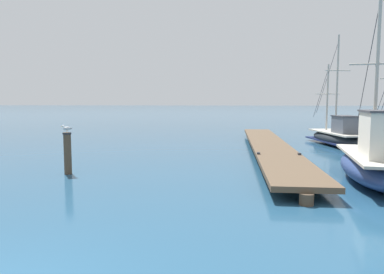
# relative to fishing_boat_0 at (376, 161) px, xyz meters

# --- Properties ---
(floating_dock) EXTENTS (1.85, 18.92, 0.53)m
(floating_dock) POSITION_rel_fishing_boat_0_xyz_m (-2.58, 6.65, -0.36)
(floating_dock) COLOR brown
(floating_dock) RESTS_ON ground
(fishing_boat_0) EXTENTS (2.58, 5.81, 6.02)m
(fishing_boat_0) POSITION_rel_fishing_boat_0_xyz_m (0.00, 0.00, 0.00)
(fishing_boat_0) COLOR navy
(fishing_boat_0) RESTS_ON ground
(fishing_boat_1) EXTENTS (2.59, 6.61, 6.37)m
(fishing_boat_1) POSITION_rel_fishing_boat_0_xyz_m (1.70, 10.20, -0.18)
(fishing_boat_1) COLOR black
(fishing_boat_1) RESTS_ON ground
(mooring_piling) EXTENTS (0.30, 0.30, 1.47)m
(mooring_piling) POSITION_rel_fishing_boat_0_xyz_m (-10.20, 0.45, 0.05)
(mooring_piling) COLOR #4C3D2D
(mooring_piling) RESTS_ON ground
(perched_seagull) EXTENTS (0.36, 0.25, 0.27)m
(perched_seagull) POSITION_rel_fishing_boat_0_xyz_m (-10.20, 0.45, 0.90)
(perched_seagull) COLOR gold
(perched_seagull) RESTS_ON mooring_piling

